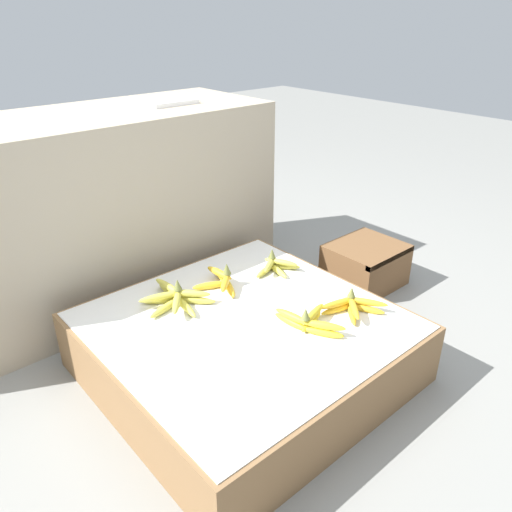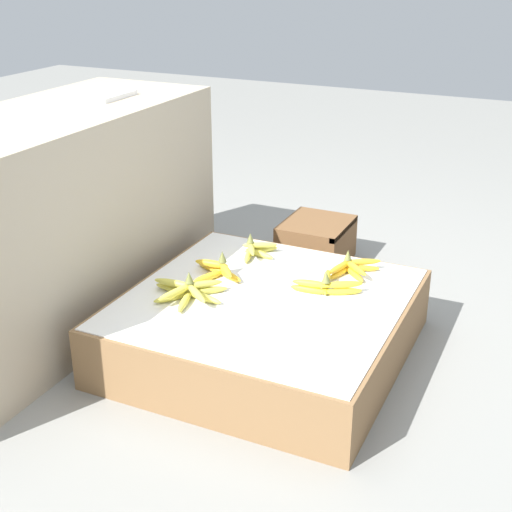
% 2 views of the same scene
% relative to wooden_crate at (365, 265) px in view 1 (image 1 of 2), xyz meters
% --- Properties ---
extents(ground_plane, '(10.00, 10.00, 0.00)m').
position_rel_wooden_crate_xyz_m(ground_plane, '(-0.81, -0.12, -0.10)').
color(ground_plane, gray).
extents(display_platform, '(0.93, 0.92, 0.22)m').
position_rel_wooden_crate_xyz_m(display_platform, '(-0.81, -0.12, 0.01)').
color(display_platform, olive).
rests_on(display_platform, ground_plane).
extents(back_vendor_table, '(1.50, 0.56, 0.78)m').
position_rel_wooden_crate_xyz_m(back_vendor_table, '(-0.93, 0.69, 0.29)').
color(back_vendor_table, tan).
rests_on(back_vendor_table, ground_plane).
extents(wooden_crate, '(0.32, 0.28, 0.19)m').
position_rel_wooden_crate_xyz_m(wooden_crate, '(0.00, 0.00, 0.00)').
color(wooden_crate, brown).
rests_on(wooden_crate, ground_plane).
extents(banana_bunch_front_midright, '(0.15, 0.24, 0.09)m').
position_rel_wooden_crate_xyz_m(banana_bunch_front_midright, '(-0.69, -0.29, 0.15)').
color(banana_bunch_front_midright, yellow).
rests_on(banana_bunch_front_midright, display_platform).
extents(banana_bunch_front_right, '(0.20, 0.16, 0.08)m').
position_rel_wooden_crate_xyz_m(banana_bunch_front_right, '(-0.51, -0.32, 0.15)').
color(banana_bunch_front_right, gold).
rests_on(banana_bunch_front_right, display_platform).
extents(banana_bunch_middle_midleft, '(0.23, 0.27, 0.09)m').
position_rel_wooden_crate_xyz_m(banana_bunch_middle_midleft, '(-0.93, 0.12, 0.15)').
color(banana_bunch_middle_midleft, gold).
rests_on(banana_bunch_middle_midleft, display_platform).
extents(banana_bunch_middle_midright, '(0.17, 0.22, 0.09)m').
position_rel_wooden_crate_xyz_m(banana_bunch_middle_midright, '(-0.73, 0.11, 0.15)').
color(banana_bunch_middle_midright, gold).
rests_on(banana_bunch_middle_midright, display_platform).
extents(banana_bunch_middle_right, '(0.19, 0.14, 0.09)m').
position_rel_wooden_crate_xyz_m(banana_bunch_middle_right, '(-0.50, 0.06, 0.14)').
color(banana_bunch_middle_right, gold).
rests_on(banana_bunch_middle_right, display_platform).
extents(foam_tray_white, '(0.21, 0.21, 0.02)m').
position_rel_wooden_crate_xyz_m(foam_tray_white, '(-0.56, 0.70, 0.69)').
color(foam_tray_white, white).
rests_on(foam_tray_white, back_vendor_table).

